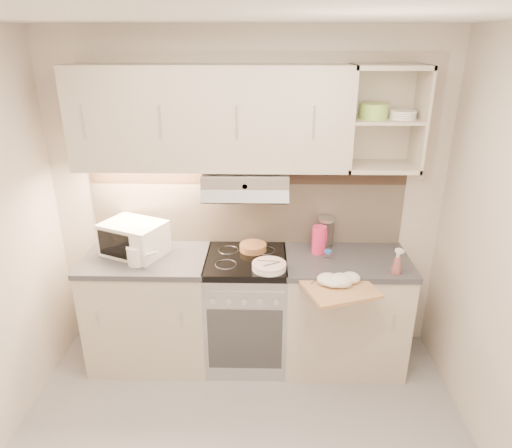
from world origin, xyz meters
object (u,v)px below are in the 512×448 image
Objects in this scene: electric_range at (247,309)px; watering_can at (137,254)px; cutting_board at (339,288)px; glass_jar at (326,232)px; pink_pitcher at (319,240)px; spray_bottle at (397,263)px; microwave at (134,238)px; plate_stack at (269,266)px.

watering_can reaches higher than electric_range.
glass_jar is at bearing 73.70° from cutting_board.
pink_pitcher is 0.60m from spray_bottle.
microwave is 2.64× the size of spray_bottle.
watering_can is (0.07, -0.18, -0.05)m from microwave.
watering_can is at bearing -166.68° from glass_jar.
microwave is 1.04m from plate_stack.
glass_jar is (1.38, 0.33, 0.04)m from watering_can.
watering_can reaches higher than spray_bottle.
cutting_board is (0.09, -0.48, -0.13)m from pink_pitcher.
electric_range is 1.69× the size of microwave.
pink_pitcher reaches higher than plate_stack.
pink_pitcher is at bearing 81.52° from cutting_board.
pink_pitcher is 1.05× the size of spray_bottle.
plate_stack is 0.88m from spray_bottle.
pink_pitcher reaches higher than cutting_board.
glass_jar is 0.61m from spray_bottle.
cutting_board is at bearing 176.17° from spray_bottle.
electric_range is 4.26× the size of pink_pitcher.
microwave is 1.45m from glass_jar.
glass_jar reaches higher than plate_stack.
pink_pitcher is at bearing 36.54° from plate_stack.
microwave is 1.54m from cutting_board.
electric_range is at bearing 173.85° from pink_pitcher.
pink_pitcher is (1.38, 0.04, -0.02)m from microwave.
plate_stack is 0.54× the size of cutting_board.
pink_pitcher is 0.12m from glass_jar.
electric_range is 1.02m from microwave.
cutting_board is at bearing -23.50° from plate_stack.
electric_range is at bearing 31.30° from watering_can.
cutting_board is (1.40, -0.25, -0.11)m from watering_can.
electric_range is 0.53m from plate_stack.
spray_bottle is (1.05, -0.22, 0.53)m from electric_range.
microwave reaches higher than cutting_board.
glass_jar is at bearing 111.40° from spray_bottle.
spray_bottle is (1.82, -0.09, 0.00)m from watering_can.
microwave reaches higher than pink_pitcher.
microwave is 1.38m from pink_pitcher.
plate_stack is 0.59m from glass_jar.
plate_stack is at bearing -139.00° from glass_jar.
cutting_board is at bearing 11.72° from watering_can.
glass_jar is 1.21× the size of spray_bottle.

